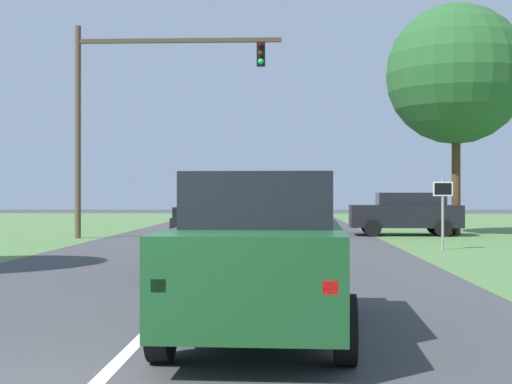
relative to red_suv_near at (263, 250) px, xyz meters
The scene contains 8 objects.
ground_plane 9.15m from the red_suv_near, 99.17° to the left, with size 120.00×120.00×0.00m, color #424244.
lane_centre_stripe 2.70m from the red_suv_near, 125.59° to the right, with size 0.16×42.08×0.01m, color white.
red_suv_near is the anchor object (origin of this frame).
pickup_truck_lead 6.77m from the red_suv_near, 98.22° to the left, with size 2.37×5.38×1.93m.
traffic_light 20.16m from the red_suv_near, 106.81° to the left, with size 7.98×0.40×8.20m.
keep_moving_sign 14.51m from the red_suv_near, 69.33° to the left, with size 0.60×0.09×2.23m.
oak_tree_right 23.59m from the red_suv_near, 71.12° to the left, with size 5.81×5.81×9.61m.
crossing_suv_far 22.02m from the red_suv_near, 76.12° to the left, with size 4.56×2.29×1.77m.
Camera 1 is at (1.71, -5.98, 1.74)m, focal length 51.32 mm.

